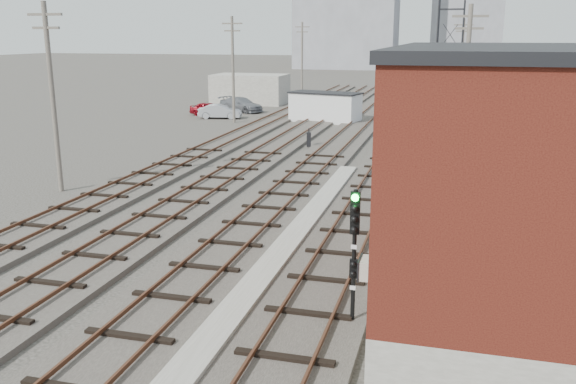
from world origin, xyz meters
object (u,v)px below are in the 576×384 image
(signal_mast, at_px, (354,250))
(car_red, at_px, (209,109))
(car_silver, at_px, (220,111))
(car_grey, at_px, (241,105))
(switch_stand, at_px, (309,139))
(site_trailer, at_px, (325,107))

(signal_mast, height_order, car_red, signal_mast)
(signal_mast, distance_m, car_silver, 42.01)
(signal_mast, distance_m, car_grey, 46.70)
(switch_stand, height_order, car_grey, car_grey)
(signal_mast, bearing_deg, switch_stand, 105.63)
(signal_mast, relative_size, car_red, 1.01)
(switch_stand, distance_m, car_red, 19.42)
(car_red, relative_size, car_silver, 0.94)
(signal_mast, xyz_separation_m, car_silver, (-18.36, 37.75, -1.51))
(car_red, bearing_deg, car_grey, -25.53)
(signal_mast, xyz_separation_m, site_trailer, (-8.59, 38.10, -0.84))
(car_red, height_order, car_silver, car_silver)
(switch_stand, relative_size, car_red, 0.34)
(site_trailer, relative_size, car_red, 1.80)
(switch_stand, distance_m, car_silver, 16.86)
(switch_stand, xyz_separation_m, car_grey, (-11.09, 17.77, 0.12))
(car_red, xyz_separation_m, car_grey, (2.02, 3.44, 0.09))
(signal_mast, distance_m, switch_stand, 26.25)
(site_trailer, distance_m, car_red, 11.69)
(signal_mast, relative_size, car_grey, 0.76)
(signal_mast, height_order, car_silver, signal_mast)
(car_red, bearing_deg, switch_stand, -132.67)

